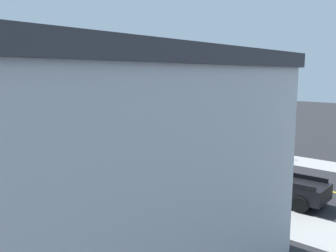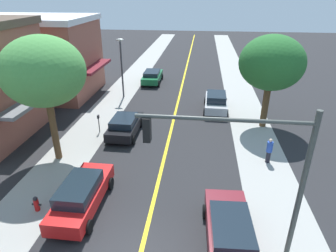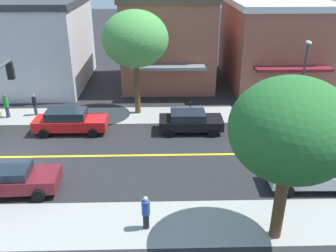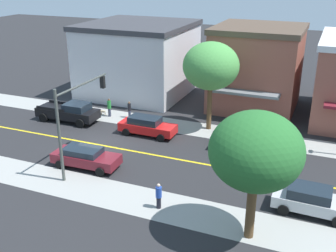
{
  "view_description": "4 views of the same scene",
  "coord_description": "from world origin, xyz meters",
  "px_view_note": "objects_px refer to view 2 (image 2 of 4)",
  "views": [
    {
      "loc": [
        -21.51,
        -13.98,
        6.85
      ],
      "look_at": [
        -0.13,
        5.47,
        2.67
      ],
      "focal_mm": 38.12,
      "sensor_mm": 36.0,
      "label": 1
    },
    {
      "loc": [
        2.08,
        -8.08,
        9.66
      ],
      "look_at": [
        0.31,
        7.02,
        2.53
      ],
      "focal_mm": 31.28,
      "sensor_mm": 36.0,
      "label": 2
    },
    {
      "loc": [
        18.77,
        8.49,
        10.55
      ],
      "look_at": [
        0.24,
        8.99,
        2.0
      ],
      "focal_mm": 38.72,
      "sensor_mm": 36.0,
      "label": 3
    },
    {
      "loc": [
        24.89,
        16.15,
        13.24
      ],
      "look_at": [
        0.35,
        5.97,
        2.65
      ],
      "focal_mm": 43.36,
      "sensor_mm": 36.0,
      "label": 4
    }
  ],
  "objects_px": {
    "silver_sedan_right_curb": "(216,101)",
    "black_sedan_left_curb": "(125,125)",
    "parking_meter": "(99,121)",
    "traffic_light_mast": "(250,162)",
    "maroon_sedan_right_curb": "(230,232)",
    "pedestrian_blue_shirt": "(269,150)",
    "street_tree_left_near": "(272,63)",
    "red_sedan_left_curb": "(82,194)",
    "street_tree_right_corner": "(43,72)",
    "fire_hydrant": "(36,204)",
    "street_lamp": "(121,61)",
    "green_sedan_left_curb": "(152,76)"
  },
  "relations": [
    {
      "from": "fire_hydrant",
      "to": "pedestrian_blue_shirt",
      "type": "height_order",
      "value": "pedestrian_blue_shirt"
    },
    {
      "from": "street_tree_left_near",
      "to": "street_lamp",
      "type": "height_order",
      "value": "street_tree_left_near"
    },
    {
      "from": "parking_meter",
      "to": "fire_hydrant",
      "type": "bearing_deg",
      "value": -91.25
    },
    {
      "from": "green_sedan_left_curb",
      "to": "maroon_sedan_right_curb",
      "type": "height_order",
      "value": "maroon_sedan_right_curb"
    },
    {
      "from": "street_tree_right_corner",
      "to": "green_sedan_left_curb",
      "type": "relative_size",
      "value": 1.62
    },
    {
      "from": "street_tree_left_near",
      "to": "green_sedan_left_curb",
      "type": "relative_size",
      "value": 1.49
    },
    {
      "from": "silver_sedan_right_curb",
      "to": "black_sedan_left_curb",
      "type": "height_order",
      "value": "silver_sedan_right_curb"
    },
    {
      "from": "red_sedan_left_curb",
      "to": "green_sedan_left_curb",
      "type": "relative_size",
      "value": 1.03
    },
    {
      "from": "street_tree_left_near",
      "to": "street_tree_right_corner",
      "type": "height_order",
      "value": "street_tree_right_corner"
    },
    {
      "from": "silver_sedan_right_curb",
      "to": "black_sedan_left_curb",
      "type": "relative_size",
      "value": 1.04
    },
    {
      "from": "black_sedan_left_curb",
      "to": "maroon_sedan_right_curb",
      "type": "relative_size",
      "value": 0.88
    },
    {
      "from": "parking_meter",
      "to": "green_sedan_left_curb",
      "type": "xyz_separation_m",
      "value": [
        1.82,
        12.96,
        -0.15
      ]
    },
    {
      "from": "fire_hydrant",
      "to": "red_sedan_left_curb",
      "type": "xyz_separation_m",
      "value": [
        2.14,
        0.41,
        0.43
      ]
    },
    {
      "from": "parking_meter",
      "to": "pedestrian_blue_shirt",
      "type": "relative_size",
      "value": 0.84
    },
    {
      "from": "street_lamp",
      "to": "silver_sedan_right_curb",
      "type": "bearing_deg",
      "value": -15.85
    },
    {
      "from": "parking_meter",
      "to": "black_sedan_left_curb",
      "type": "bearing_deg",
      "value": -5.35
    },
    {
      "from": "red_sedan_left_curb",
      "to": "silver_sedan_right_curb",
      "type": "height_order",
      "value": "red_sedan_left_curb"
    },
    {
      "from": "street_lamp",
      "to": "maroon_sedan_right_curb",
      "type": "bearing_deg",
      "value": -62.89
    },
    {
      "from": "fire_hydrant",
      "to": "silver_sedan_right_curb",
      "type": "height_order",
      "value": "silver_sedan_right_curb"
    },
    {
      "from": "black_sedan_left_curb",
      "to": "maroon_sedan_right_curb",
      "type": "xyz_separation_m",
      "value": [
        6.78,
        -9.51,
        0.01
      ]
    },
    {
      "from": "parking_meter",
      "to": "traffic_light_mast",
      "type": "distance_m",
      "value": 13.93
    },
    {
      "from": "red_sedan_left_curb",
      "to": "green_sedan_left_curb",
      "type": "distance_m",
      "value": 21.15
    },
    {
      "from": "traffic_light_mast",
      "to": "street_lamp",
      "type": "distance_m",
      "value": 20.16
    },
    {
      "from": "street_lamp",
      "to": "red_sedan_left_curb",
      "type": "distance_m",
      "value": 16.44
    },
    {
      "from": "street_lamp",
      "to": "street_tree_right_corner",
      "type": "bearing_deg",
      "value": -95.61
    },
    {
      "from": "parking_meter",
      "to": "silver_sedan_right_curb",
      "type": "relative_size",
      "value": 0.31
    },
    {
      "from": "parking_meter",
      "to": "silver_sedan_right_curb",
      "type": "bearing_deg",
      "value": 31.67
    },
    {
      "from": "street_tree_left_near",
      "to": "red_sedan_left_curb",
      "type": "relative_size",
      "value": 1.44
    },
    {
      "from": "street_tree_right_corner",
      "to": "fire_hydrant",
      "type": "height_order",
      "value": "street_tree_right_corner"
    },
    {
      "from": "street_tree_left_near",
      "to": "pedestrian_blue_shirt",
      "type": "bearing_deg",
      "value": -96.5
    },
    {
      "from": "maroon_sedan_right_curb",
      "to": "pedestrian_blue_shirt",
      "type": "height_order",
      "value": "pedestrian_blue_shirt"
    },
    {
      "from": "silver_sedan_right_curb",
      "to": "street_tree_left_near",
      "type": "bearing_deg",
      "value": -126.96
    },
    {
      "from": "street_tree_left_near",
      "to": "traffic_light_mast",
      "type": "bearing_deg",
      "value": -103.9
    },
    {
      "from": "street_lamp",
      "to": "green_sedan_left_curb",
      "type": "xyz_separation_m",
      "value": [
        2.03,
        5.08,
        -2.77
      ]
    },
    {
      "from": "street_tree_left_near",
      "to": "street_lamp",
      "type": "distance_m",
      "value": 13.61
    },
    {
      "from": "traffic_light_mast",
      "to": "black_sedan_left_curb",
      "type": "bearing_deg",
      "value": -53.86
    },
    {
      "from": "black_sedan_left_curb",
      "to": "maroon_sedan_right_curb",
      "type": "distance_m",
      "value": 11.68
    },
    {
      "from": "fire_hydrant",
      "to": "green_sedan_left_curb",
      "type": "xyz_separation_m",
      "value": [
        2.01,
        21.56,
        0.36
      ]
    },
    {
      "from": "traffic_light_mast",
      "to": "silver_sedan_right_curb",
      "type": "height_order",
      "value": "traffic_light_mast"
    },
    {
      "from": "traffic_light_mast",
      "to": "pedestrian_blue_shirt",
      "type": "xyz_separation_m",
      "value": [
        2.48,
        7.09,
        -3.41
      ]
    },
    {
      "from": "red_sedan_left_curb",
      "to": "maroon_sedan_right_curb",
      "type": "bearing_deg",
      "value": -102.23
    },
    {
      "from": "street_lamp",
      "to": "black_sedan_left_curb",
      "type": "bearing_deg",
      "value": -74.59
    },
    {
      "from": "street_tree_right_corner",
      "to": "street_lamp",
      "type": "height_order",
      "value": "street_tree_right_corner"
    },
    {
      "from": "street_tree_left_near",
      "to": "black_sedan_left_curb",
      "type": "distance_m",
      "value": 11.37
    },
    {
      "from": "street_tree_right_corner",
      "to": "traffic_light_mast",
      "type": "bearing_deg",
      "value": -30.14
    },
    {
      "from": "street_tree_right_corner",
      "to": "traffic_light_mast",
      "type": "xyz_separation_m",
      "value": [
        10.51,
        -6.1,
        -1.26
      ]
    },
    {
      "from": "street_lamp",
      "to": "pedestrian_blue_shirt",
      "type": "relative_size",
      "value": 3.47
    },
    {
      "from": "street_tree_left_near",
      "to": "black_sedan_left_curb",
      "type": "relative_size",
      "value": 1.62
    },
    {
      "from": "maroon_sedan_right_curb",
      "to": "pedestrian_blue_shirt",
      "type": "xyz_separation_m",
      "value": [
        2.83,
        6.84,
        0.08
      ]
    },
    {
      "from": "pedestrian_blue_shirt",
      "to": "street_tree_left_near",
      "type": "bearing_deg",
      "value": 171.6
    }
  ]
}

